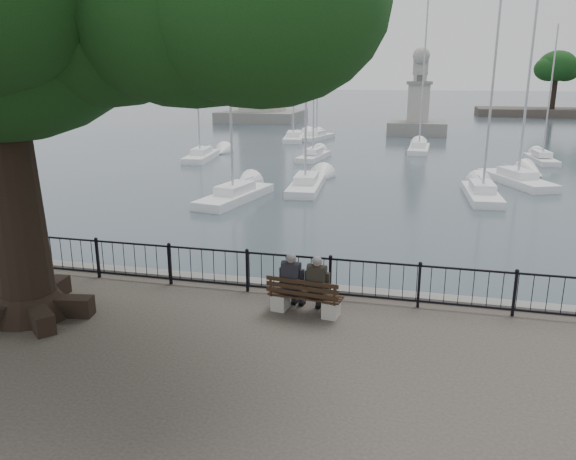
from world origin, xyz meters
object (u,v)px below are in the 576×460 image
(lighthouse, at_px, (261,16))
(person_left, at_px, (293,283))
(bench, at_px, (305,301))
(lion_monument, at_px, (418,113))
(person_right, at_px, (319,287))

(lighthouse, bearing_deg, person_left, -73.11)
(bench, relative_size, lion_monument, 0.19)
(bench, distance_m, person_left, 0.46)
(person_left, distance_m, person_right, 0.58)
(bench, bearing_deg, lion_monument, 88.35)
(person_left, height_order, lighthouse, lighthouse)
(lighthouse, bearing_deg, lion_monument, -31.10)
(person_right, xyz_separation_m, lighthouse, (-18.89, 60.38, 11.29))
(lion_monument, bearing_deg, person_left, -92.00)
(person_left, height_order, lion_monument, lion_monument)
(lighthouse, height_order, lion_monument, lighthouse)
(person_left, relative_size, lion_monument, 0.16)
(lion_monument, bearing_deg, lighthouse, 148.90)
(bench, height_order, person_left, person_left)
(person_right, bearing_deg, bench, -168.74)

